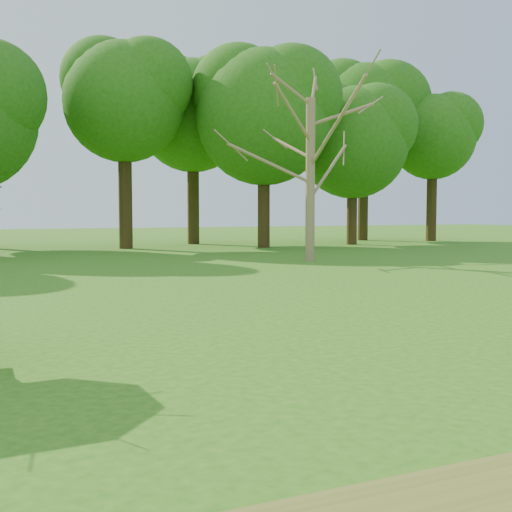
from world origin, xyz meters
name	(u,v)px	position (x,y,z in m)	size (l,w,h in m)	color
ground	(0,422)	(0.00, 0.00, 0.00)	(120.00, 120.00, 0.00)	#2F6D14
bare_tree	(311,29)	(10.42, 13.65, 7.75)	(8.12, 8.12, 12.77)	#856348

